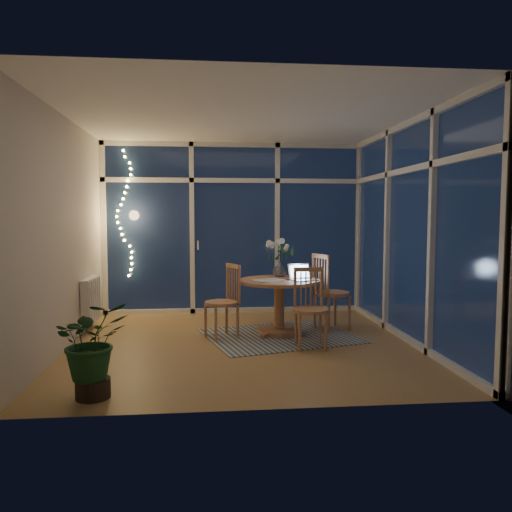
% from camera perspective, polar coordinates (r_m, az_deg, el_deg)
% --- Properties ---
extents(floor, '(4.00, 4.00, 0.00)m').
position_cam_1_polar(floor, '(5.91, -1.30, -10.00)').
color(floor, '#9C7F44').
rests_on(floor, ground).
extents(ceiling, '(4.00, 4.00, 0.00)m').
position_cam_1_polar(ceiling, '(5.83, -1.35, 15.60)').
color(ceiling, white).
rests_on(ceiling, wall_back).
extents(wall_back, '(4.00, 0.04, 2.60)m').
position_cam_1_polar(wall_back, '(7.72, -2.45, 3.18)').
color(wall_back, beige).
rests_on(wall_back, floor).
extents(wall_front, '(4.00, 0.04, 2.60)m').
position_cam_1_polar(wall_front, '(3.73, 0.99, 1.74)').
color(wall_front, beige).
rests_on(wall_front, floor).
extents(wall_left, '(0.04, 4.00, 2.60)m').
position_cam_1_polar(wall_left, '(5.92, -21.05, 2.47)').
color(wall_left, beige).
rests_on(wall_left, floor).
extents(wall_right, '(0.04, 4.00, 2.60)m').
position_cam_1_polar(wall_right, '(6.20, 17.46, 2.64)').
color(wall_right, beige).
rests_on(wall_right, floor).
extents(window_wall_back, '(4.00, 0.10, 2.60)m').
position_cam_1_polar(window_wall_back, '(7.68, -2.43, 3.17)').
color(window_wall_back, white).
rests_on(window_wall_back, floor).
extents(window_wall_right, '(0.10, 4.00, 2.60)m').
position_cam_1_polar(window_wall_right, '(6.18, 17.12, 2.65)').
color(window_wall_right, white).
rests_on(window_wall_right, floor).
extents(radiator, '(0.10, 0.70, 0.58)m').
position_cam_1_polar(radiator, '(6.86, -18.35, -4.78)').
color(radiator, silver).
rests_on(radiator, wall_left).
extents(fairy_lights, '(0.24, 0.10, 1.85)m').
position_cam_1_polar(fairy_lights, '(7.68, -14.83, 4.71)').
color(fairy_lights, '#FFD966').
rests_on(fairy_lights, window_wall_back).
extents(garden_patio, '(12.00, 6.00, 0.10)m').
position_cam_1_polar(garden_patio, '(10.85, -0.67, -3.63)').
color(garden_patio, black).
rests_on(garden_patio, ground).
extents(garden_fence, '(11.00, 0.08, 1.80)m').
position_cam_1_polar(garden_fence, '(11.22, -3.44, 1.56)').
color(garden_fence, '#322212').
rests_on(garden_fence, ground).
extents(neighbour_roof, '(7.00, 3.00, 2.20)m').
position_cam_1_polar(neighbour_roof, '(14.24, -2.72, 7.42)').
color(neighbour_roof, '#31343B').
rests_on(neighbour_roof, ground).
extents(garden_shrubs, '(0.90, 0.90, 0.90)m').
position_cam_1_polar(garden_shrubs, '(9.17, -7.92, -1.97)').
color(garden_shrubs, black).
rests_on(garden_shrubs, ground).
extents(rug, '(2.07, 1.82, 0.01)m').
position_cam_1_polar(rug, '(6.27, 2.78, -9.09)').
color(rug, '#BDB699').
rests_on(rug, floor).
extents(dining_table, '(1.25, 1.25, 0.69)m').
position_cam_1_polar(dining_table, '(6.30, 2.66, -5.85)').
color(dining_table, '#AC704D').
rests_on(dining_table, floor).
extents(chair_left, '(0.56, 0.56, 0.92)m').
position_cam_1_polar(chair_left, '(6.08, -3.99, -5.16)').
color(chair_left, '#AC704D').
rests_on(chair_left, floor).
extents(chair_right, '(0.61, 0.61, 1.02)m').
position_cam_1_polar(chair_right, '(6.57, 8.69, -4.02)').
color(chair_right, '#AC704D').
rests_on(chair_right, floor).
extents(chair_front, '(0.44, 0.44, 0.91)m').
position_cam_1_polar(chair_front, '(5.65, 6.27, -5.95)').
color(chair_front, '#AC704D').
rests_on(chair_front, floor).
extents(laptop, '(0.37, 0.35, 0.22)m').
position_cam_1_polar(laptop, '(6.17, 5.47, -1.78)').
color(laptop, silver).
rests_on(laptop, dining_table).
extents(flower_vase, '(0.25, 0.25, 0.21)m').
position_cam_1_polar(flower_vase, '(6.56, 2.72, -1.44)').
color(flower_vase, silver).
rests_on(flower_vase, dining_table).
extents(bowl, '(0.19, 0.19, 0.04)m').
position_cam_1_polar(bowl, '(6.44, 5.02, -2.33)').
color(bowl, white).
rests_on(bowl, dining_table).
extents(newspapers, '(0.44, 0.42, 0.01)m').
position_cam_1_polar(newspapers, '(6.13, 1.27, -2.78)').
color(newspapers, silver).
rests_on(newspapers, dining_table).
extents(phone, '(0.11, 0.09, 0.01)m').
position_cam_1_polar(phone, '(6.17, 3.32, -2.76)').
color(phone, black).
rests_on(phone, dining_table).
extents(potted_plant, '(0.69, 0.65, 0.76)m').
position_cam_1_polar(potted_plant, '(4.34, -18.23, -10.41)').
color(potted_plant, '#194823').
rests_on(potted_plant, floor).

